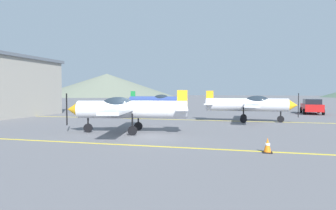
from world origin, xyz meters
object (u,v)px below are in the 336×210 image
object	(u,v)px
airplane_far	(157,100)
traffic_cone_front	(267,145)
airplane_mid	(250,104)
airplane_near	(128,109)
car_sedan	(312,106)

from	to	relation	value
airplane_far	traffic_cone_front	bearing A→B (deg)	-62.60
airplane_mid	airplane_near	bearing A→B (deg)	-129.53
airplane_near	airplane_mid	world-z (taller)	same
airplane_near	airplane_mid	bearing A→B (deg)	50.47
airplane_near	airplane_far	distance (m)	17.13
airplane_far	traffic_cone_front	distance (m)	23.36
airplane_near	traffic_cone_front	world-z (taller)	airplane_near
airplane_far	traffic_cone_front	xyz separation A→B (m)	(10.74, -20.72, -1.10)
airplane_far	airplane_near	bearing A→B (deg)	-78.93
car_sedan	airplane_near	bearing A→B (deg)	-125.83
airplane_near	car_sedan	xyz separation A→B (m)	(13.59, 18.83, -0.55)
airplane_near	airplane_far	world-z (taller)	same
airplane_mid	traffic_cone_front	world-z (taller)	airplane_mid
airplane_far	car_sedan	distance (m)	17.01
airplane_mid	airplane_far	distance (m)	13.24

